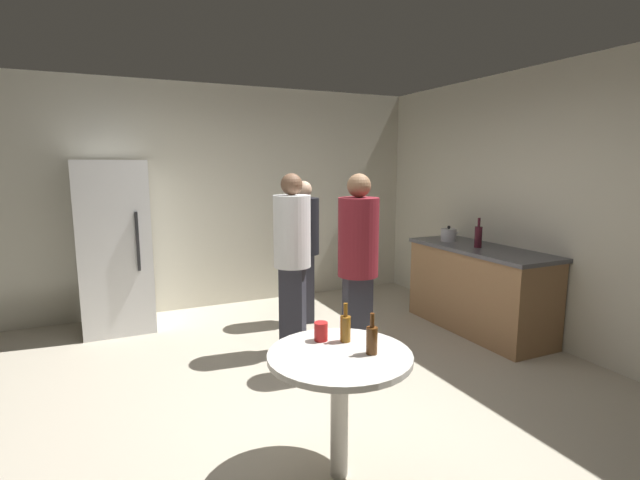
# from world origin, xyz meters

# --- Properties ---
(ground_plane) EXTENTS (5.20, 5.20, 0.10)m
(ground_plane) POSITION_xyz_m (0.00, 0.00, -0.05)
(ground_plane) COLOR #B2A893
(wall_back) EXTENTS (5.32, 0.06, 2.70)m
(wall_back) POSITION_xyz_m (0.00, 2.63, 1.35)
(wall_back) COLOR beige
(wall_back) RESTS_ON ground_plane
(wall_side_right) EXTENTS (0.06, 5.20, 2.70)m
(wall_side_right) POSITION_xyz_m (2.63, 0.00, 1.35)
(wall_side_right) COLOR beige
(wall_side_right) RESTS_ON ground_plane
(refrigerator) EXTENTS (0.70, 0.68, 1.80)m
(refrigerator) POSITION_xyz_m (-1.20, 2.20, 0.90)
(refrigerator) COLOR white
(refrigerator) RESTS_ON ground_plane
(kitchen_counter) EXTENTS (0.64, 1.65, 0.90)m
(kitchen_counter) POSITION_xyz_m (2.28, 0.54, 0.45)
(kitchen_counter) COLOR olive
(kitchen_counter) RESTS_ON ground_plane
(kettle) EXTENTS (0.24, 0.17, 0.18)m
(kettle) POSITION_xyz_m (2.23, 0.99, 0.97)
(kettle) COLOR #B2B2B7
(kettle) RESTS_ON kitchen_counter
(wine_bottle_on_counter) EXTENTS (0.08, 0.08, 0.31)m
(wine_bottle_on_counter) POSITION_xyz_m (2.24, 0.54, 1.02)
(wine_bottle_on_counter) COLOR #3F141E
(wine_bottle_on_counter) RESTS_ON kitchen_counter
(foreground_table) EXTENTS (0.80, 0.80, 0.73)m
(foreground_table) POSITION_xyz_m (-0.15, -0.97, 0.63)
(foreground_table) COLOR beige
(foreground_table) RESTS_ON ground_plane
(beer_bottle_amber) EXTENTS (0.06, 0.06, 0.23)m
(beer_bottle_amber) POSITION_xyz_m (-0.05, -0.83, 0.82)
(beer_bottle_amber) COLOR #8C5919
(beer_bottle_amber) RESTS_ON foreground_table
(beer_bottle_brown) EXTENTS (0.06, 0.06, 0.23)m
(beer_bottle_brown) POSITION_xyz_m (-0.00, -1.05, 0.82)
(beer_bottle_brown) COLOR #593314
(beer_bottle_brown) RESTS_ON foreground_table
(plastic_cup_red) EXTENTS (0.08, 0.08, 0.11)m
(plastic_cup_red) POSITION_xyz_m (-0.17, -0.75, 0.79)
(plastic_cup_red) COLOR red
(plastic_cup_red) RESTS_ON foreground_table
(person_in_black_shirt) EXTENTS (0.43, 0.43, 1.58)m
(person_in_black_shirt) POSITION_xyz_m (0.70, 1.56, 0.92)
(person_in_black_shirt) COLOR #2D2D38
(person_in_black_shirt) RESTS_ON ground_plane
(person_in_white_shirt) EXTENTS (0.48, 0.48, 1.68)m
(person_in_white_shirt) POSITION_xyz_m (0.26, 0.80, 0.98)
(person_in_white_shirt) COLOR #2D2D38
(person_in_white_shirt) RESTS_ON ground_plane
(person_in_maroon_shirt) EXTENTS (0.39, 0.39, 1.68)m
(person_in_maroon_shirt) POSITION_xyz_m (0.63, 0.23, 0.99)
(person_in_maroon_shirt) COLOR #2D2D38
(person_in_maroon_shirt) RESTS_ON ground_plane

